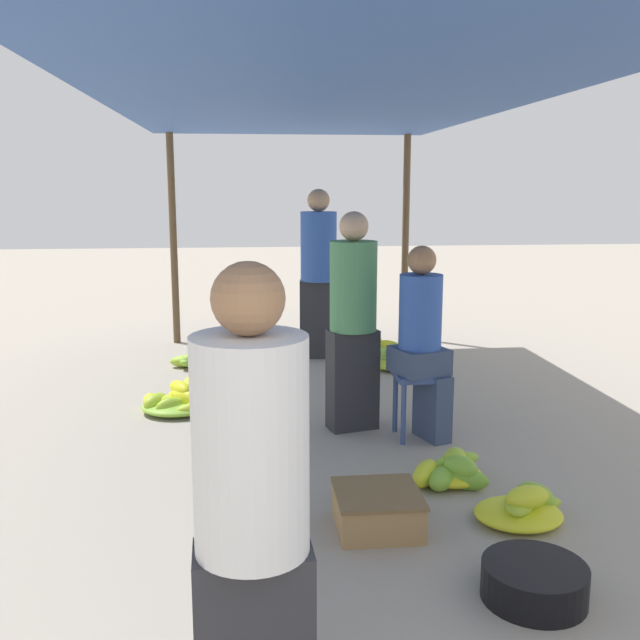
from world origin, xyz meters
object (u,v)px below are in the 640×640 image
Objects in this scene: banana_pile_left_2 at (218,376)px; banana_pile_right_2 at (402,361)px; banana_pile_left_1 at (196,359)px; basin_black at (534,582)px; banana_pile_left_0 at (175,403)px; vendor_seated at (423,338)px; stool at (418,386)px; banana_pile_right_0 at (523,507)px; crate_near at (377,510)px; vendor_foreground at (252,522)px; shopper_walking_far at (319,271)px; banana_pile_right_1 at (450,472)px; shopper_walking_mid at (353,318)px; banana_pile_right_3 at (369,346)px.

banana_pile_left_2 is 1.83m from banana_pile_right_2.
basin_black is at bearing -67.95° from banana_pile_left_1.
vendor_seated is at bearing -23.04° from banana_pile_left_0.
stool is 0.88× the size of banana_pile_right_0.
stool is at bearing 68.01° from crate_near.
vendor_foreground is 0.90× the size of shopper_walking_far.
banana_pile_right_1 is at bearing 59.36° from vendor_foreground.
shopper_walking_far is at bearing 88.71° from crate_near.
vendor_seated is at bearing -79.34° from shopper_walking_far.
shopper_walking_mid is (0.77, 3.10, 0.01)m from vendor_foreground.
vendor_foreground is 3.74m from banana_pile_left_0.
vendor_foreground is 2.60× the size of banana_pile_left_0.
crate_near is at bearing -93.79° from shopper_walking_mid.
banana_pile_left_2 is 1.13× the size of banana_pile_right_1.
banana_pile_left_0 is 0.38× the size of shopper_walking_mid.
shopper_walking_far is (-0.45, 2.52, 0.53)m from stool.
banana_pile_right_0 is (1.46, 1.51, -0.74)m from vendor_foreground.
banana_pile_left_2 is 1.36× the size of crate_near.
banana_pile_left_0 is at bearing 156.96° from vendor_seated.
vendor_seated is at bearing 67.15° from crate_near.
banana_pile_right_3 is (1.90, 1.87, 0.01)m from banana_pile_left_0.
shopper_walking_mid reaches higher than basin_black.
stool is 0.30× the size of shopper_walking_mid.
banana_pile_left_0 is (-1.79, 0.76, -0.31)m from stool.
stool is 2.61m from shopper_walking_far.
banana_pile_left_1 reaches higher than banana_pile_right_1.
shopper_walking_far is at bearing 100.66° from vendor_seated.
banana_pile_left_2 is at bearing -145.22° from banana_pile_right_3.
banana_pile_right_3 is (0.09, 2.64, -0.65)m from vendor_seated.
basin_black is 0.85× the size of banana_pile_right_0.
vendor_foreground is 3.10m from vendor_seated.
banana_pile_left_2 is (0.32, 0.78, 0.01)m from banana_pile_left_0.
banana_pile_right_0 is (0.24, 0.72, -0.00)m from basin_black.
shopper_walking_far is at bearing 95.91° from basin_black.
shopper_walking_far is at bearing 12.76° from banana_pile_left_1.
shopper_walking_mid reaches higher than vendor_seated.
banana_pile_left_0 is 1.47m from banana_pile_left_1.
crate_near is (-0.80, -0.00, 0.03)m from banana_pile_right_0.
vendor_seated is 2.91m from banana_pile_left_1.
banana_pile_left_1 is 0.99× the size of banana_pile_right_0.
basin_black is 4.68m from shopper_walking_far.
banana_pile_right_3 is at bearing 88.94° from basin_black.
banana_pile_left_1 reaches higher than banana_pile_right_0.
stool is 0.89× the size of banana_pile_right_1.
banana_pile_left_0 is at bearing 120.68° from crate_near.
vendor_seated is 2.23× the size of banana_pile_right_2.
banana_pile_left_0 is 1.12× the size of banana_pile_right_0.
basin_black is 4.70m from banana_pile_right_3.
vendor_seated reaches higher than banana_pile_left_2.
banana_pile_right_2 is at bearing 65.79° from shopper_walking_mid.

